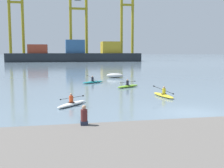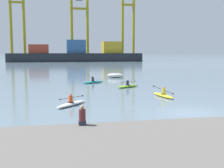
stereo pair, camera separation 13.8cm
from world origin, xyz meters
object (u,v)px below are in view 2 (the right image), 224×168
object	(u,v)px
container_barge	(77,55)
gantry_crane_west	(17,14)
kayak_lime	(128,86)
gantry_crane_west_mid	(80,19)
gantry_crane_east_mid	(128,18)
kayak_yellow	(163,95)
capsized_dinghy	(115,75)
kayak_teal	(93,82)
seated_onlooker	(82,116)
kayak_white	(71,103)

from	to	relation	value
container_barge	gantry_crane_west	size ratio (longest dim) A/B	1.27
gantry_crane_west	kayak_lime	bearing A→B (deg)	-76.20
gantry_crane_west_mid	gantry_crane_east_mid	world-z (taller)	gantry_crane_west_mid
kayak_yellow	capsized_dinghy	bearing A→B (deg)	91.06
kayak_lime	capsized_dinghy	bearing A→B (deg)	85.02
gantry_crane_west	kayak_lime	xyz separation A→B (m)	(23.75, -96.73, -19.53)
container_barge	kayak_teal	world-z (taller)	container_barge
container_barge	gantry_crane_west	bearing A→B (deg)	156.86
gantry_crane_west	gantry_crane_west_mid	bearing A→B (deg)	-2.38
gantry_crane_east_mid	kayak_lime	xyz separation A→B (m)	(-24.53, -95.72, -18.95)
container_barge	gantry_crane_west_mid	bearing A→B (deg)	77.94
capsized_dinghy	kayak_teal	world-z (taller)	kayak_teal
container_barge	kayak_teal	xyz separation A→B (m)	(-3.87, -81.22, -2.67)
gantry_crane_east_mid	kayak_yellow	size ratio (longest dim) A/B	10.51
kayak_teal	kayak_yellow	xyz separation A→B (m)	(4.69, -12.29, 0.00)
capsized_dinghy	seated_onlooker	size ratio (longest dim) A/B	3.14
gantry_crane_west	seated_onlooker	distance (m)	117.93
container_barge	kayak_teal	distance (m)	81.35
gantry_crane_east_mid	seated_onlooker	world-z (taller)	gantry_crane_east_mid
gantry_crane_west	kayak_yellow	size ratio (longest dim) A/B	12.22
gantry_crane_west	kayak_teal	world-z (taller)	gantry_crane_west
kayak_yellow	kayak_lime	bearing A→B (deg)	101.03
seated_onlooker	kayak_teal	bearing A→B (deg)	81.48
gantry_crane_west	kayak_teal	size ratio (longest dim) A/B	13.17
capsized_dinghy	seated_onlooker	world-z (taller)	seated_onlooker
capsized_dinghy	kayak_teal	size ratio (longest dim) A/B	0.88
gantry_crane_east_mid	kayak_teal	xyz separation A→B (m)	(-27.83, -90.60, -18.95)
gantry_crane_west_mid	gantry_crane_east_mid	size ratio (longest dim) A/B	1.05
gantry_crane_west	gantry_crane_west_mid	xyz separation A→B (m)	(26.32, -1.10, -1.43)
kayak_teal	kayak_yellow	bearing A→B (deg)	-69.10
container_barge	gantry_crane_east_mid	xyz separation A→B (m)	(23.96, 9.38, 16.27)
gantry_crane_east_mid	kayak_white	bearing A→B (deg)	-106.57
capsized_dinghy	seated_onlooker	distance (m)	31.49
kayak_lime	gantry_crane_west_mid	bearing A→B (deg)	88.47
kayak_teal	kayak_yellow	size ratio (longest dim) A/B	0.93
gantry_crane_west_mid	seated_onlooker	distance (m)	115.79
gantry_crane_west	gantry_crane_east_mid	world-z (taller)	gantry_crane_west
capsized_dinghy	seated_onlooker	bearing A→B (deg)	-104.49
kayak_white	kayak_yellow	bearing A→B (deg)	17.69
kayak_yellow	kayak_white	distance (m)	8.67
kayak_lime	kayak_white	xyz separation A→B (m)	(-6.87, -9.81, -0.00)
gantry_crane_west	kayak_white	size ratio (longest dim) A/B	14.00
gantry_crane_west_mid	kayak_white	distance (m)	107.40
gantry_crane_west	gantry_crane_west_mid	distance (m)	26.38
gantry_crane_west_mid	kayak_yellow	bearing A→B (deg)	-90.65
gantry_crane_east_mid	gantry_crane_west_mid	bearing A→B (deg)	-179.78
gantry_crane_east_mid	capsized_dinghy	xyz separation A→B (m)	(-23.49, -83.74, -18.77)
gantry_crane_west	capsized_dinghy	bearing A→B (deg)	-73.69
seated_onlooker	gantry_crane_west	bearing A→B (deg)	98.35
gantry_crane_west	kayak_white	distance (m)	109.62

